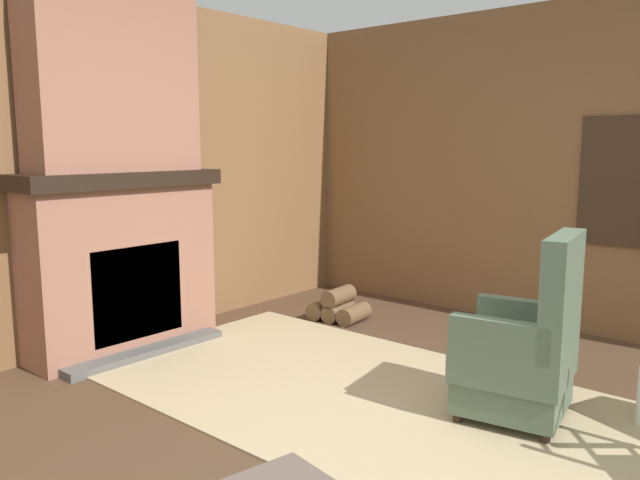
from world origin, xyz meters
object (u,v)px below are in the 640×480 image
oil_lamp_vase (47,159)px  storage_case (166,159)px  firewood_stack (339,308)px  armchair (524,353)px  decorative_plate_on_mantel (117,153)px

oil_lamp_vase → storage_case: size_ratio=1.03×
firewood_stack → storage_case: storage_case is taller
storage_case → armchair: bearing=5.9°
armchair → firewood_stack: 2.22m
oil_lamp_vase → decorative_plate_on_mantel: 0.53m
armchair → firewood_stack: size_ratio=2.11×
oil_lamp_vase → decorative_plate_on_mantel: size_ratio=0.97×
firewood_stack → oil_lamp_vase: (-0.78, -2.13, 1.31)m
armchair → storage_case: 2.99m
armchair → decorative_plate_on_mantel: decorative_plate_on_mantel is taller
armchair → firewood_stack: (-2.02, 0.89, -0.27)m
storage_case → oil_lamp_vase: bearing=-90.0°
armchair → decorative_plate_on_mantel: (-2.82, -0.71, 1.07)m
armchair → oil_lamp_vase: bearing=14.4°
firewood_stack → oil_lamp_vase: size_ratio=1.88×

